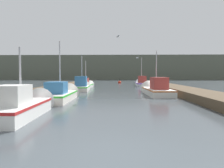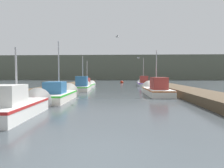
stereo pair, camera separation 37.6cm
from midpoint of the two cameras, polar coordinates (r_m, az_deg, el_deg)
The scene contains 15 objects.
ground_plane at distance 4.37m, azimuth -1.90°, elevation -20.74°, with size 200.00×200.00×0.00m.
dock_left at distance 21.05m, azimuth -15.02°, elevation -1.35°, with size 2.56×40.00×0.53m.
dock_right at distance 20.86m, azimuth 18.73°, elevation -1.43°, with size 2.56×40.00×0.53m.
distant_shore_ridge at distance 70.78m, azimuth 2.46°, elevation 4.55°, with size 120.00×16.00×7.89m.
fishing_boat_0 at distance 9.38m, azimuth -24.03°, elevation -5.56°, with size 1.75×4.67×3.32m.
fishing_boat_1 at distance 14.18m, azimuth -13.80°, elevation -2.79°, with size 1.73×5.29×4.44m.
fishing_boat_2 at distance 18.03m, azimuth 12.79°, elevation -1.48°, with size 1.94×6.31×4.34m.
fishing_boat_3 at distance 22.21m, azimuth -7.80°, elevation -0.62°, with size 1.82×5.21×4.23m.
fishing_boat_4 at distance 26.49m, azimuth -6.55°, elevation -0.21°, with size 1.69×4.99×3.92m.
fishing_boat_5 at distance 31.18m, azimuth 9.21°, elevation 0.32°, with size 1.76×6.23×4.77m.
mooring_piling_0 at distance 23.64m, azimuth 13.70°, elevation 0.02°, with size 0.33×0.33×1.27m.
mooring_piling_1 at distance 20.49m, azimuth 15.80°, elevation -0.40°, with size 0.31×0.31×1.29m.
channel_buoy at distance 39.09m, azimuth 3.11°, elevation 0.47°, with size 0.63×0.63×1.13m.
seagull_lead at distance 23.12m, azimuth 7.95°, elevation 7.45°, with size 0.29×0.55×0.12m.
seagull_1 at distance 15.15m, azimuth 2.19°, elevation 13.37°, with size 0.30×0.56×0.12m.
Camera 2 is at (0.51, -3.99, 1.74)m, focal length 32.00 mm.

